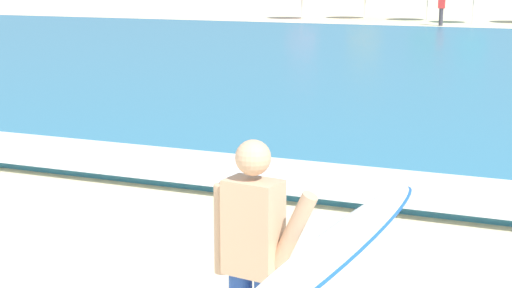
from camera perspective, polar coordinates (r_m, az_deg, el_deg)
name	(u,v)px	position (r m, az deg, el deg)	size (l,w,h in m)	color
sea	(453,65)	(22.89, 14.17, 5.59)	(120.00, 28.00, 0.14)	teal
surf_foam	(297,176)	(9.99, 3.00, -2.38)	(120.00, 1.66, 0.01)	white
surfer_with_board	(290,257)	(4.76, 2.48, -8.25)	(1.14, 2.66, 1.73)	#284CA3
beachgoer_near_row_left	(441,8)	(39.64, 13.34, 9.59)	(0.32, 0.20, 1.58)	#383842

